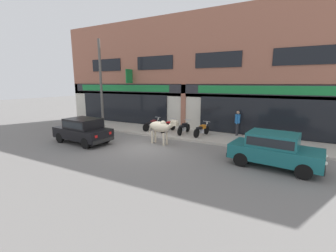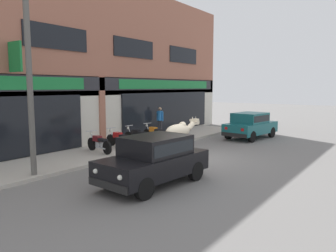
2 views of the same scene
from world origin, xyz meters
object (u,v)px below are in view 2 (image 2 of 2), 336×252
pedestrian (160,118)px  car_1 (250,124)px  cow (180,131)px  motorcycle_0 (99,143)px  motorcycle_3 (155,133)px  motorcycle_2 (138,136)px  motorcycle_1 (120,139)px  utility_pole (29,72)px  car_0 (155,158)px

pedestrian → car_1: bearing=-62.5°
cow → motorcycle_0: 3.49m
car_1 → motorcycle_3: 5.57m
motorcycle_2 → motorcycle_3: bearing=-2.1°
car_1 → motorcycle_0: car_1 is taller
motorcycle_1 → motorcycle_2: same height
car_1 → motorcycle_0: (-8.16, 3.49, -0.30)m
cow → motorcycle_3: bearing=58.9°
cow → car_1: cow is taller
cow → motorcycle_1: (-0.94, 2.68, -0.49)m
cow → utility_pole: size_ratio=0.33×
motorcycle_0 → utility_pole: utility_pole is taller
cow → pedestrian: pedestrian is taller
car_1 → motorcycle_2: (-5.64, 3.48, -0.30)m
car_1 → motorcycle_2: 6.64m
motorcycle_2 → pedestrian: size_ratio=1.13×
cow → motorcycle_1: cow is taller
motorcycle_1 → utility_pole: (-5.00, -1.10, 2.83)m
motorcycle_1 → motorcycle_3: size_ratio=1.01×
car_0 → motorcycle_1: car_0 is taller
cow → motorcycle_3: size_ratio=1.19×
motorcycle_1 → motorcycle_2: 1.23m
utility_pole → motorcycle_2: bearing=9.5°
motorcycle_2 → utility_pole: utility_pole is taller
cow → motorcycle_2: 2.69m
utility_pole → car_0: bearing=-62.9°
motorcycle_1 → pedestrian: bearing=13.4°
motorcycle_0 → motorcycle_1: size_ratio=0.99×
cow → motorcycle_2: cow is taller
car_1 → pedestrian: (-2.39, 4.59, 0.30)m
car_0 → motorcycle_1: size_ratio=2.04×
car_0 → motorcycle_2: 6.34m
car_0 → pedestrian: pedestrian is taller
cow → car_1: 5.99m
utility_pole → cow: bearing=-14.9°
motorcycle_2 → car_1: bearing=-31.6°
car_1 → motorcycle_2: size_ratio=2.07×
motorcycle_1 → motorcycle_2: (1.23, -0.05, 0.00)m
motorcycle_3 → utility_pole: (-7.50, -1.00, 2.83)m
car_0 → pedestrian: bearing=36.2°
car_0 → motorcycle_2: car_0 is taller
car_1 → utility_pole: utility_pole is taller
car_0 → motorcycle_0: car_0 is taller
cow → pedestrian: size_ratio=1.33×
car_0 → motorcycle_1: bearing=54.8°
motorcycle_2 → motorcycle_0: bearing=179.6°
utility_pole → pedestrian: bearing=12.8°
motorcycle_0 → motorcycle_3: 3.78m
car_1 → motorcycle_3: size_ratio=2.09×
utility_pole → motorcycle_1: bearing=12.4°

